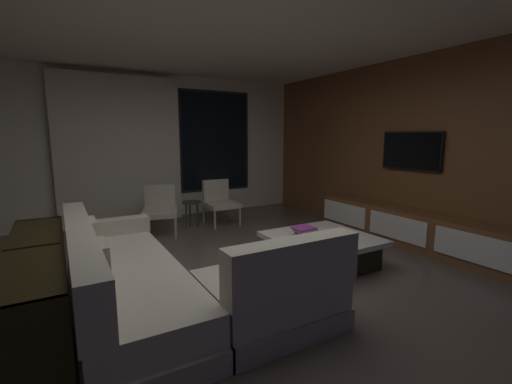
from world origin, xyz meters
TOP-DOWN VIEW (x-y plane):
  - floor at (0.00, 0.00)m, footprint 9.20×9.20m
  - back_wall_with_window at (-0.06, 3.62)m, footprint 6.60×0.30m
  - media_wall at (3.06, 0.00)m, footprint 0.12×7.80m
  - ceiling at (0.00, 0.00)m, footprint 8.20×8.20m
  - sectional_couch at (-0.83, -0.13)m, footprint 1.98×2.50m
  - coffee_table at (1.19, 0.11)m, footprint 1.16×1.16m
  - book_stack_on_coffee_table at (1.01, 0.20)m, footprint 0.30×0.22m
  - accent_chair_near_window at (0.93, 2.58)m, footprint 0.55×0.57m
  - accent_chair_by_curtain at (-0.16, 2.47)m, footprint 0.69×0.70m
  - side_stool at (0.40, 2.56)m, footprint 0.32×0.32m
  - media_console at (2.77, 0.05)m, footprint 0.46×3.10m
  - mounted_tv at (2.95, 0.25)m, footprint 0.05×0.96m
  - console_table_behind_couch at (-1.74, 0.00)m, footprint 0.40×2.10m

SIDE VIEW (x-z plane):
  - floor at x=0.00m, z-range 0.00..0.00m
  - coffee_table at x=1.19m, z-range 0.01..0.37m
  - media_console at x=2.77m, z-range -0.01..0.51m
  - sectional_couch at x=-0.83m, z-range -0.12..0.70m
  - side_stool at x=0.40m, z-range 0.14..0.60m
  - console_table_behind_couch at x=-1.74m, z-range 0.04..0.78m
  - book_stack_on_coffee_table at x=1.01m, z-range 0.36..0.48m
  - accent_chair_near_window at x=0.93m, z-range 0.04..0.82m
  - accent_chair_by_curtain at x=-0.16m, z-range 0.04..0.82m
  - back_wall_with_window at x=-0.06m, z-range -0.01..2.69m
  - media_wall at x=3.06m, z-range 0.00..2.70m
  - mounted_tv at x=2.95m, z-range 1.07..1.63m
  - ceiling at x=0.00m, z-range 2.70..2.70m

